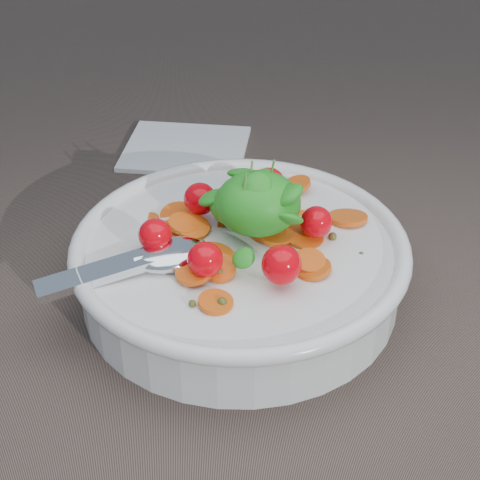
{
  "coord_description": "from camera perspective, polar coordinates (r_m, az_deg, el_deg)",
  "views": [
    {
      "loc": [
        -0.01,
        -0.53,
        0.41
      ],
      "look_at": [
        0.02,
        -0.03,
        0.06
      ],
      "focal_mm": 55.0,
      "sensor_mm": 36.0,
      "label": 1
    }
  ],
  "objects": [
    {
      "name": "bowl",
      "position": [
        0.63,
        -0.0,
        -1.7
      ],
      "size": [
        0.31,
        0.29,
        0.12
      ],
      "color": "white",
      "rests_on": "ground"
    },
    {
      "name": "napkin",
      "position": [
        0.88,
        -4.23,
        7.1
      ],
      "size": [
        0.16,
        0.15,
        0.01
      ],
      "primitive_type": "cube",
      "rotation": [
        0.0,
        0.0,
        -0.2
      ],
      "color": "white",
      "rests_on": "ground"
    },
    {
      "name": "ground",
      "position": [
        0.67,
        -2.23,
        -2.74
      ],
      "size": [
        6.0,
        6.0,
        0.0
      ],
      "primitive_type": "plane",
      "color": "brown",
      "rests_on": "ground"
    }
  ]
}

